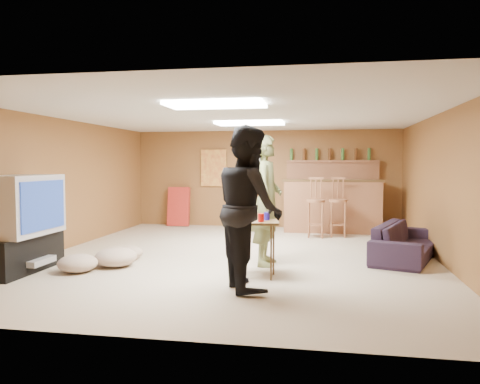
% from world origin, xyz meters
% --- Properties ---
extents(ground, '(7.00, 7.00, 0.00)m').
position_xyz_m(ground, '(0.00, 0.00, 0.00)').
color(ground, tan).
rests_on(ground, ground).
extents(ceiling, '(6.00, 7.00, 0.02)m').
position_xyz_m(ceiling, '(0.00, 0.00, 2.20)').
color(ceiling, silver).
rests_on(ceiling, ground).
extents(wall_back, '(6.00, 0.02, 2.20)m').
position_xyz_m(wall_back, '(0.00, 3.50, 1.10)').
color(wall_back, brown).
rests_on(wall_back, ground).
extents(wall_front, '(6.00, 0.02, 2.20)m').
position_xyz_m(wall_front, '(0.00, -3.50, 1.10)').
color(wall_front, brown).
rests_on(wall_front, ground).
extents(wall_left, '(0.02, 7.00, 2.20)m').
position_xyz_m(wall_left, '(-3.00, 0.00, 1.10)').
color(wall_left, brown).
rests_on(wall_left, ground).
extents(wall_right, '(0.02, 7.00, 2.20)m').
position_xyz_m(wall_right, '(3.00, 0.00, 1.10)').
color(wall_right, brown).
rests_on(wall_right, ground).
extents(tv_stand, '(0.55, 1.30, 0.50)m').
position_xyz_m(tv_stand, '(-2.72, -1.50, 0.25)').
color(tv_stand, black).
rests_on(tv_stand, ground).
extents(dvd_box, '(0.35, 0.50, 0.08)m').
position_xyz_m(dvd_box, '(-2.50, -1.50, 0.15)').
color(dvd_box, '#B2B2B7').
rests_on(dvd_box, tv_stand).
extents(tv_body, '(0.60, 1.10, 0.80)m').
position_xyz_m(tv_body, '(-2.65, -1.50, 0.90)').
color(tv_body, '#B2B2B7').
rests_on(tv_body, tv_stand).
extents(tv_screen, '(0.02, 0.95, 0.65)m').
position_xyz_m(tv_screen, '(-2.34, -1.50, 0.90)').
color(tv_screen, navy).
rests_on(tv_screen, tv_body).
extents(bar_counter, '(2.00, 0.60, 1.10)m').
position_xyz_m(bar_counter, '(1.50, 2.95, 0.55)').
color(bar_counter, brown).
rests_on(bar_counter, ground).
extents(bar_lip, '(2.10, 0.12, 0.05)m').
position_xyz_m(bar_lip, '(1.50, 2.70, 1.10)').
color(bar_lip, '#432C15').
rests_on(bar_lip, bar_counter).
extents(bar_shelf, '(2.00, 0.18, 0.05)m').
position_xyz_m(bar_shelf, '(1.50, 3.40, 1.50)').
color(bar_shelf, brown).
rests_on(bar_shelf, bar_backing).
extents(bar_backing, '(2.00, 0.14, 0.60)m').
position_xyz_m(bar_backing, '(1.50, 3.42, 1.20)').
color(bar_backing, brown).
rests_on(bar_backing, bar_counter).
extents(poster_left, '(0.60, 0.03, 0.85)m').
position_xyz_m(poster_left, '(-1.20, 3.46, 1.35)').
color(poster_left, '#BF3F26').
rests_on(poster_left, wall_back).
extents(poster_right, '(0.55, 0.03, 0.80)m').
position_xyz_m(poster_right, '(-0.30, 3.46, 1.35)').
color(poster_right, '#334C99').
rests_on(poster_right, wall_back).
extents(folding_chair_stack, '(0.50, 0.26, 0.91)m').
position_xyz_m(folding_chair_stack, '(-2.00, 3.30, 0.45)').
color(folding_chair_stack, red).
rests_on(folding_chair_stack, ground).
extents(ceiling_panel_front, '(1.20, 0.60, 0.04)m').
position_xyz_m(ceiling_panel_front, '(0.00, -1.50, 2.17)').
color(ceiling_panel_front, white).
rests_on(ceiling_panel_front, ceiling).
extents(ceiling_panel_back, '(1.20, 0.60, 0.04)m').
position_xyz_m(ceiling_panel_back, '(0.00, 1.20, 2.17)').
color(ceiling_panel_back, white).
rests_on(ceiling_panel_back, ceiling).
extents(person_olive, '(0.45, 0.68, 1.86)m').
position_xyz_m(person_olive, '(0.50, -0.48, 0.93)').
color(person_olive, olive).
rests_on(person_olive, ground).
extents(person_black, '(1.03, 1.13, 1.89)m').
position_xyz_m(person_black, '(0.45, -1.78, 0.95)').
color(person_black, black).
rests_on(person_black, ground).
extents(sofa, '(1.30, 1.98, 0.54)m').
position_xyz_m(sofa, '(2.55, 0.26, 0.27)').
color(sofa, black).
rests_on(sofa, ground).
extents(tray_table, '(0.61, 0.51, 0.72)m').
position_xyz_m(tray_table, '(0.47, -1.24, 0.36)').
color(tray_table, '#432C15').
rests_on(tray_table, ground).
extents(cup_red_near, '(0.09, 0.09, 0.11)m').
position_xyz_m(cup_red_near, '(0.36, -1.21, 0.77)').
color(cup_red_near, red).
rests_on(cup_red_near, tray_table).
extents(cup_red_far, '(0.09, 0.09, 0.11)m').
position_xyz_m(cup_red_far, '(0.54, -1.31, 0.77)').
color(cup_red_far, red).
rests_on(cup_red_far, tray_table).
extents(cup_blue, '(0.09, 0.09, 0.10)m').
position_xyz_m(cup_blue, '(0.59, -1.12, 0.77)').
color(cup_blue, '#1E148F').
rests_on(cup_blue, tray_table).
extents(bar_stool_left, '(0.43, 0.43, 1.22)m').
position_xyz_m(bar_stool_left, '(1.16, 2.14, 0.61)').
color(bar_stool_left, brown).
rests_on(bar_stool_left, ground).
extents(bar_stool_right, '(0.46, 0.46, 1.17)m').
position_xyz_m(bar_stool_right, '(1.60, 2.29, 0.59)').
color(bar_stool_right, brown).
rests_on(bar_stool_right, ground).
extents(cushion_near_tv, '(0.62, 0.62, 0.27)m').
position_xyz_m(cushion_near_tv, '(-1.57, -0.98, 0.13)').
color(cushion_near_tv, tan).
rests_on(cushion_near_tv, ground).
extents(cushion_mid, '(0.48, 0.48, 0.20)m').
position_xyz_m(cushion_mid, '(-1.61, -0.49, 0.10)').
color(cushion_mid, tan).
rests_on(cushion_mid, ground).
extents(cushion_far, '(0.65, 0.65, 0.24)m').
position_xyz_m(cushion_far, '(-1.93, -1.39, 0.12)').
color(cushion_far, tan).
rests_on(cushion_far, ground).
extents(bottle_row, '(1.76, 0.08, 0.26)m').
position_xyz_m(bottle_row, '(1.44, 3.38, 1.65)').
color(bottle_row, '#3F7233').
rests_on(bottle_row, bar_shelf).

